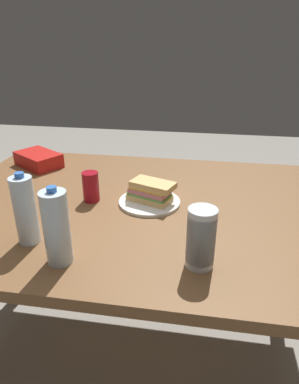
{
  "coord_description": "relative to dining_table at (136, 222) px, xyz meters",
  "views": [
    {
      "loc": [
        0.26,
        -1.21,
        1.39
      ],
      "look_at": [
        0.06,
        0.01,
        0.82
      ],
      "focal_mm": 32.31,
      "sensor_mm": 36.0,
      "label": 1
    }
  ],
  "objects": [
    {
      "name": "water_bottle_spare",
      "position": [
        -0.15,
        -0.41,
        0.2
      ],
      "size": [
        0.08,
        0.08,
        0.24
      ],
      "color": "silver",
      "rests_on": "dining_table"
    },
    {
      "name": "sandwich",
      "position": [
        0.06,
        0.01,
        0.14
      ],
      "size": [
        0.2,
        0.15,
        0.08
      ],
      "color": "#DBB26B",
      "rests_on": "paper_plate"
    },
    {
      "name": "water_bottle_tall",
      "position": [
        -0.29,
        -0.33,
        0.2
      ],
      "size": [
        0.07,
        0.07,
        0.24
      ],
      "color": "silver",
      "rests_on": "dining_table"
    },
    {
      "name": "plastic_cup_stack",
      "position": [
        0.27,
        -0.36,
        0.18
      ],
      "size": [
        0.08,
        0.08,
        0.18
      ],
      "color": "silver",
      "rests_on": "dining_table"
    },
    {
      "name": "soda_can_red",
      "position": [
        -0.18,
        -0.0,
        0.14
      ],
      "size": [
        0.07,
        0.07,
        0.12
      ],
      "primitive_type": "cylinder",
      "color": "maroon",
      "rests_on": "dining_table"
    },
    {
      "name": "ground_plane",
      "position": [
        0.0,
        0.0,
        -0.69
      ],
      "size": [
        8.0,
        8.0,
        0.0
      ],
      "primitive_type": "plane",
      "color": "gray"
    },
    {
      "name": "paper_plate",
      "position": [
        0.06,
        0.01,
        0.09
      ],
      "size": [
        0.25,
        0.25,
        0.01
      ],
      "primitive_type": "cylinder",
      "color": "white",
      "rests_on": "dining_table"
    },
    {
      "name": "chip_bag",
      "position": [
        -0.57,
        0.34,
        0.12
      ],
      "size": [
        0.27,
        0.25,
        0.07
      ],
      "primitive_type": "cube",
      "rotation": [
        0.0,
        0.0,
        2.58
      ],
      "color": "red",
      "rests_on": "dining_table"
    },
    {
      "name": "dining_table",
      "position": [
        0.0,
        0.0,
        0.0
      ],
      "size": [
        1.6,
        1.13,
        0.77
      ],
      "color": "brown",
      "rests_on": "ground_plane"
    }
  ]
}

